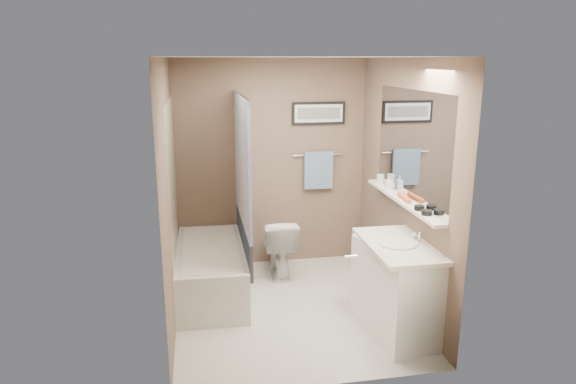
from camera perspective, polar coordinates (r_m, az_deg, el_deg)
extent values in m
plane|color=beige|center=(5.18, 0.30, -12.83)|extent=(2.50, 2.50, 0.00)
cube|color=white|center=(4.60, 0.34, 14.52)|extent=(2.20, 2.50, 0.04)
cube|color=brown|center=(5.93, -1.85, 3.06)|extent=(2.20, 0.04, 2.40)
cube|color=brown|center=(3.60, 3.90, -4.69)|extent=(2.20, 0.04, 2.40)
cube|color=brown|center=(4.68, -12.79, -0.45)|extent=(0.04, 2.50, 2.40)
cube|color=brown|center=(5.05, 12.45, 0.67)|extent=(0.04, 2.50, 2.40)
cube|color=#C3B693|center=(5.22, -12.59, -1.18)|extent=(0.02, 1.55, 2.00)
cylinder|color=silver|center=(5.05, -5.27, 10.72)|extent=(0.02, 1.55, 0.02)
cube|color=silver|center=(5.14, -5.10, 3.47)|extent=(0.03, 1.45, 1.28)
cube|color=#243143|center=(5.35, -4.90, -5.17)|extent=(0.03, 1.45, 0.36)
cube|color=silver|center=(4.84, 13.51, 5.09)|extent=(0.02, 1.60, 1.00)
cube|color=silver|center=(4.93, 12.57, -0.89)|extent=(0.12, 1.60, 0.03)
cylinder|color=silver|center=(6.00, 3.38, 4.15)|extent=(0.60, 0.02, 0.02)
cube|color=#92B8D5|center=(6.02, 3.40, 2.43)|extent=(0.34, 0.05, 0.44)
cube|color=black|center=(5.95, 3.41, 8.73)|extent=(0.62, 0.02, 0.26)
cube|color=white|center=(5.94, 3.44, 8.71)|extent=(0.56, 0.00, 0.20)
cube|color=#595959|center=(5.93, 3.45, 8.71)|extent=(0.50, 0.00, 0.13)
cube|color=silver|center=(3.82, 11.98, -7.00)|extent=(0.80, 0.02, 2.00)
cylinder|color=silver|center=(3.76, 6.98, -7.15)|extent=(0.10, 0.02, 0.02)
cube|color=silver|center=(5.45, -8.52, -8.66)|extent=(0.74, 1.52, 0.50)
cube|color=white|center=(5.35, -8.62, -6.20)|extent=(0.56, 1.36, 0.02)
imported|color=white|center=(5.83, -1.03, -6.01)|extent=(0.39, 0.66, 0.67)
cube|color=white|center=(4.72, 12.03, -10.63)|extent=(0.60, 0.95, 0.80)
cube|color=silver|center=(4.56, 12.19, -5.85)|extent=(0.54, 0.96, 0.04)
cylinder|color=silver|center=(4.54, 12.09, -5.53)|extent=(0.34, 0.34, 0.01)
cylinder|color=silver|center=(4.61, 14.43, -4.84)|extent=(0.02, 0.02, 0.10)
sphere|color=white|center=(4.70, 13.92, -4.68)|extent=(0.05, 0.05, 0.05)
cylinder|color=black|center=(4.46, 15.15, -2.22)|extent=(0.09, 0.09, 0.04)
cylinder|color=black|center=(4.59, 14.38, -1.71)|extent=(0.09, 0.09, 0.04)
cylinder|color=#DA561E|center=(4.84, 12.98, -0.74)|extent=(0.07, 0.22, 0.04)
cylinder|color=#C74A1C|center=(4.91, 12.65, -0.52)|extent=(0.05, 0.22, 0.04)
cube|color=#FC9AC6|center=(5.06, 11.90, -0.21)|extent=(0.03, 0.16, 0.01)
cylinder|color=silver|center=(5.45, 10.23, 1.41)|extent=(0.08, 0.08, 0.10)
imported|color=#999999|center=(5.23, 11.13, 1.01)|extent=(0.06, 0.07, 0.14)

